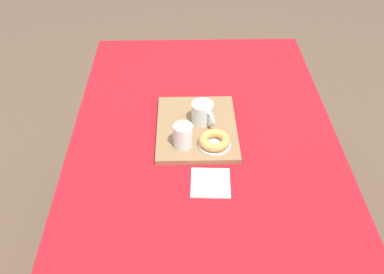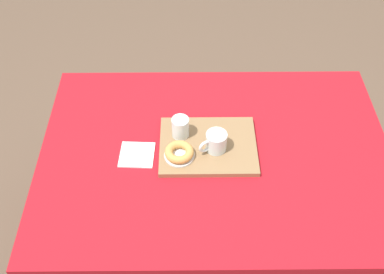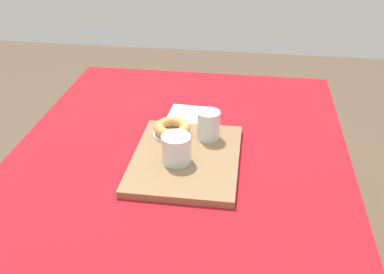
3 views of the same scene
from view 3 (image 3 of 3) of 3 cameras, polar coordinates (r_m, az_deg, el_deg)
The scene contains 7 objects.
dining_table at distance 1.31m, azimuth -2.14°, elevation -6.77°, with size 1.41×1.00×0.73m.
serving_tray at distance 1.28m, azimuth -0.77°, elevation -2.80°, with size 0.39×0.30×0.02m, color olive.
tea_mug_left at distance 1.23m, azimuth -2.08°, elevation -1.65°, with size 0.12×0.09×0.08m.
water_glass_near at distance 1.34m, azimuth 2.13°, elevation 1.37°, with size 0.07×0.07×0.09m.
donut_plate_left at distance 1.38m, azimuth -2.53°, elevation 0.48°, with size 0.12×0.12×0.01m, color silver.
sugar_donut_left at distance 1.37m, azimuth -2.55°, elevation 1.18°, with size 0.11×0.11×0.03m, color tan.
paper_napkin at distance 1.53m, azimuth -0.55°, elevation 2.86°, with size 0.13×0.13×0.01m, color white.
Camera 3 is at (1.03, 0.19, 1.44)m, focal length 41.62 mm.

